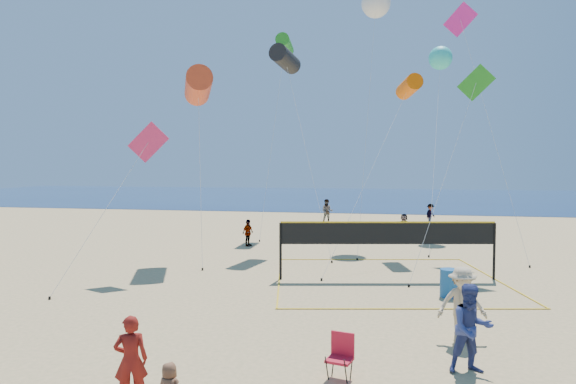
% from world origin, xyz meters
% --- Properties ---
extents(ground, '(120.00, 120.00, 0.00)m').
position_xyz_m(ground, '(0.00, 0.00, 0.00)').
color(ground, tan).
rests_on(ground, ground).
extents(ocean, '(140.00, 50.00, 0.03)m').
position_xyz_m(ocean, '(0.00, 62.00, 0.01)').
color(ocean, navy).
rests_on(ocean, ground).
extents(woman, '(0.72, 0.62, 1.68)m').
position_xyz_m(woman, '(-2.58, -1.52, 0.84)').
color(woman, maroon).
rests_on(woman, ground).
extents(bystander_a, '(1.08, 0.94, 1.92)m').
position_xyz_m(bystander_a, '(3.83, 1.25, 0.96)').
color(bystander_a, navy).
rests_on(bystander_a, ground).
extents(bystander_b, '(1.30, 0.85, 1.89)m').
position_xyz_m(bystander_b, '(3.90, 3.25, 0.95)').
color(bystander_b, tan).
rests_on(bystander_b, ground).
extents(far_person_0, '(0.65, 0.93, 1.47)m').
position_xyz_m(far_person_0, '(-5.51, 16.92, 0.74)').
color(far_person_0, gray).
rests_on(far_person_0, ground).
extents(far_person_1, '(1.45, 0.80, 1.49)m').
position_xyz_m(far_person_1, '(2.98, 21.77, 0.74)').
color(far_person_1, gray).
rests_on(far_person_1, ground).
extents(far_person_3, '(0.91, 0.72, 1.85)m').
position_xyz_m(far_person_3, '(-2.54, 28.67, 0.93)').
color(far_person_3, gray).
rests_on(far_person_3, ground).
extents(far_person_4, '(1.04, 1.15, 1.55)m').
position_xyz_m(far_person_4, '(5.13, 29.49, 0.78)').
color(far_person_4, gray).
rests_on(far_person_4, ground).
extents(camp_chair, '(0.60, 0.71, 1.04)m').
position_xyz_m(camp_chair, '(1.12, 0.44, 0.53)').
color(camp_chair, red).
rests_on(camp_chair, ground).
extents(trash_barrel, '(0.82, 0.82, 0.94)m').
position_xyz_m(trash_barrel, '(4.10, 7.75, 0.47)').
color(trash_barrel, '#16518F').
rests_on(trash_barrel, ground).
extents(volleyball_net, '(9.93, 9.81, 2.27)m').
position_xyz_m(volleyball_net, '(2.03, 10.02, 1.54)').
color(volleyball_net, black).
rests_on(volleyball_net, ground).
extents(kite_0, '(2.31, 4.26, 8.94)m').
position_xyz_m(kite_0, '(-6.77, 12.92, 8.15)').
color(kite_0, red).
rests_on(kite_0, ground).
extents(kite_1, '(3.67, 5.14, 10.69)m').
position_xyz_m(kite_1, '(-3.40, 16.85, 10.05)').
color(kite_1, black).
rests_on(kite_1, ground).
extents(kite_2, '(4.17, 8.55, 8.94)m').
position_xyz_m(kite_2, '(3.01, 16.72, 8.39)').
color(kite_2, '#EF5C02').
rests_on(kite_2, ground).
extents(kite_3, '(2.36, 4.45, 6.19)m').
position_xyz_m(kite_3, '(-7.48, 8.86, 5.12)').
color(kite_3, '#EA2B62').
rests_on(kite_3, ground).
extents(kite_4, '(3.65, 4.28, 8.71)m').
position_xyz_m(kite_4, '(5.48, 12.76, 7.47)').
color(kite_4, '#258D20').
rests_on(kite_4, ground).
extents(kite_5, '(3.34, 5.09, 12.90)m').
position_xyz_m(kite_5, '(5.77, 18.04, 11.34)').
color(kite_5, '#F12397').
rests_on(kite_5, ground).
extents(kite_6, '(2.06, 8.50, 14.89)m').
position_xyz_m(kite_6, '(1.19, 21.30, 14.03)').
color(kite_6, silver).
rests_on(kite_6, ground).
extents(kite_7, '(2.13, 10.00, 12.03)m').
position_xyz_m(kite_7, '(5.21, 24.38, 11.28)').
color(kite_7, '#31CDC1').
rests_on(kite_7, ground).
extents(kite_8, '(1.13, 5.58, 12.85)m').
position_xyz_m(kite_8, '(-4.69, 23.06, 12.25)').
color(kite_8, '#258D20').
rests_on(kite_8, ground).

